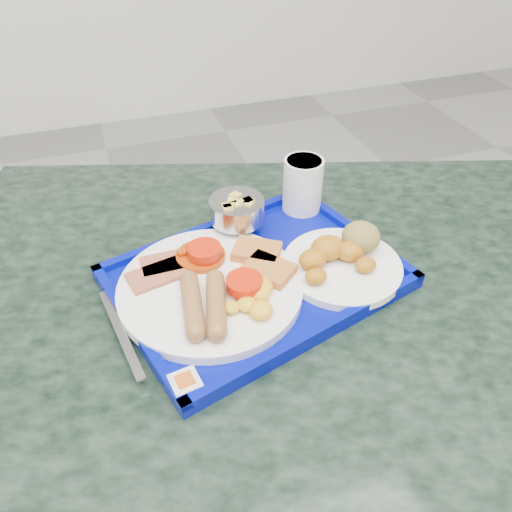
{
  "coord_description": "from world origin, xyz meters",
  "views": [
    {
      "loc": [
        -0.02,
        0.11,
        1.26
      ],
      "look_at": [
        0.17,
        0.66,
        0.78
      ],
      "focal_mm": 35.0,
      "sensor_mm": 36.0,
      "label": 1
    }
  ],
  "objects_px": {
    "table": "(284,361)",
    "fruit_bowl": "(237,210)",
    "main_plate": "(216,285)",
    "tray": "(256,278)",
    "bread_plate": "(343,257)",
    "juice_cup": "(303,183)"
  },
  "relations": [
    {
      "from": "tray",
      "to": "main_plate",
      "type": "bearing_deg",
      "value": -167.7
    },
    {
      "from": "bread_plate",
      "to": "tray",
      "type": "bearing_deg",
      "value": 170.59
    },
    {
      "from": "table",
      "to": "main_plate",
      "type": "relative_size",
      "value": 4.87
    },
    {
      "from": "tray",
      "to": "juice_cup",
      "type": "distance_m",
      "value": 0.21
    },
    {
      "from": "juice_cup",
      "to": "table",
      "type": "bearing_deg",
      "value": -118.58
    },
    {
      "from": "fruit_bowl",
      "to": "juice_cup",
      "type": "bearing_deg",
      "value": 12.66
    },
    {
      "from": "main_plate",
      "to": "bread_plate",
      "type": "height_order",
      "value": "bread_plate"
    },
    {
      "from": "main_plate",
      "to": "juice_cup",
      "type": "relative_size",
      "value": 2.81
    },
    {
      "from": "bread_plate",
      "to": "juice_cup",
      "type": "bearing_deg",
      "value": 88.95
    },
    {
      "from": "fruit_bowl",
      "to": "table",
      "type": "bearing_deg",
      "value": -75.2
    },
    {
      "from": "table",
      "to": "fruit_bowl",
      "type": "height_order",
      "value": "fruit_bowl"
    },
    {
      "from": "table",
      "to": "main_plate",
      "type": "height_order",
      "value": "main_plate"
    },
    {
      "from": "bread_plate",
      "to": "fruit_bowl",
      "type": "height_order",
      "value": "fruit_bowl"
    },
    {
      "from": "juice_cup",
      "to": "tray",
      "type": "bearing_deg",
      "value": -132.55
    },
    {
      "from": "bread_plate",
      "to": "juice_cup",
      "type": "distance_m",
      "value": 0.18
    },
    {
      "from": "main_plate",
      "to": "fruit_bowl",
      "type": "height_order",
      "value": "fruit_bowl"
    },
    {
      "from": "table",
      "to": "juice_cup",
      "type": "xyz_separation_m",
      "value": [
        0.09,
        0.17,
        0.25
      ]
    },
    {
      "from": "tray",
      "to": "fruit_bowl",
      "type": "relative_size",
      "value": 5.22
    },
    {
      "from": "tray",
      "to": "main_plate",
      "type": "height_order",
      "value": "main_plate"
    },
    {
      "from": "tray",
      "to": "main_plate",
      "type": "xyz_separation_m",
      "value": [
        -0.07,
        -0.01,
        0.02
      ]
    },
    {
      "from": "fruit_bowl",
      "to": "juice_cup",
      "type": "relative_size",
      "value": 0.95
    },
    {
      "from": "bread_plate",
      "to": "fruit_bowl",
      "type": "distance_m",
      "value": 0.2
    }
  ]
}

